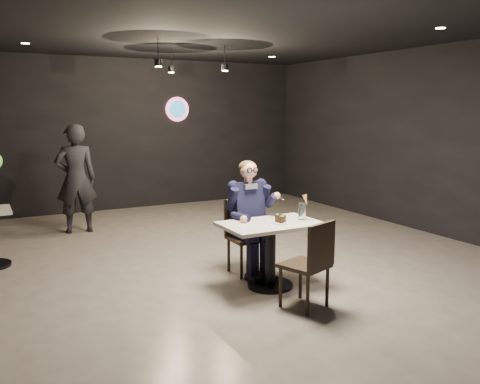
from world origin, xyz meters
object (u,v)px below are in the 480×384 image
seated_man (247,216)px  sundae_glass (302,211)px  chair_far (247,237)px  chair_near (304,263)px  passerby (76,179)px  main_table (270,255)px

seated_man → sundae_glass: bearing=-55.4°
chair_far → sundae_glass: (0.40, -0.58, 0.39)m
chair_near → passerby: (-1.45, 4.38, 0.43)m
seated_man → passerby: passerby is taller
chair_far → seated_man: (0.00, 0.00, 0.26)m
main_table → sundae_glass: size_ratio=5.62×
chair_near → passerby: size_ratio=0.52×
chair_far → sundae_glass: bearing=-55.4°
chair_near → seated_man: bearing=71.1°
sundae_glass → passerby: bearing=116.3°
main_table → passerby: bearing=111.4°
chair_near → passerby: 4.63m
main_table → seated_man: 0.65m
passerby → main_table: bearing=115.1°
main_table → sundae_glass: (0.40, -0.03, 0.47)m
seated_man → passerby: 3.48m
main_table → passerby: size_ratio=0.62×
main_table → chair_near: (0.00, -0.67, 0.09)m
sundae_glass → seated_man: bearing=124.6°
chair_far → seated_man: bearing=0.0°
chair_far → chair_near: bearing=-90.0°
sundae_glass → chair_near: bearing=-122.2°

